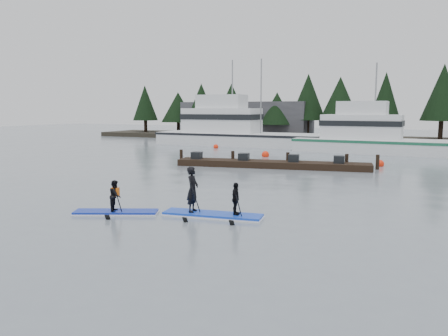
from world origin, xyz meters
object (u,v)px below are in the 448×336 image
at_px(fishing_boat_medium, 377,145).
at_px(paddleboard_solo, 116,203).
at_px(floating_dock, 272,164).
at_px(fishing_boat_large, 235,138).
at_px(paddleboard_duo, 210,201).

bearing_deg(fishing_boat_medium, paddleboard_solo, -101.39).
height_order(fishing_boat_medium, paddleboard_solo, fishing_boat_medium).
distance_m(floating_dock, paddleboard_solo, 15.45).
xyz_separation_m(fishing_boat_medium, paddleboard_solo, (-6.75, -29.39, -0.26)).
xyz_separation_m(fishing_boat_large, floating_dock, (9.79, -16.29, -0.59)).
height_order(fishing_boat_large, floating_dock, fishing_boat_large).
distance_m(fishing_boat_large, paddleboard_solo, 32.85).
bearing_deg(fishing_boat_medium, floating_dock, -110.11).
bearing_deg(fishing_boat_medium, paddleboard_duo, -95.02).
distance_m(fishing_boat_large, paddleboard_duo, 32.86).
xyz_separation_m(floating_dock, paddleboard_duo, (2.30, -14.26, 0.36)).
height_order(fishing_boat_medium, floating_dock, fishing_boat_medium).
xyz_separation_m(fishing_boat_medium, paddleboard_duo, (-3.25, -28.24, -0.09)).
bearing_deg(fishing_boat_large, fishing_boat_medium, -7.87).
bearing_deg(floating_dock, paddleboard_solo, -104.05).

